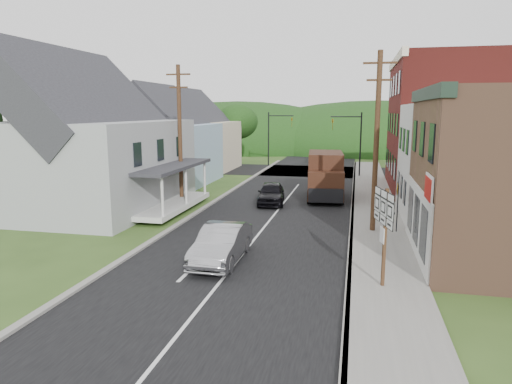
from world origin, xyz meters
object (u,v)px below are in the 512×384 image
Objects in this scene: silver_sedan at (222,244)px; route_sign_cluster at (384,223)px; dark_sedan at (271,193)px; warning_sign at (397,200)px; delivery_van at (325,176)px.

route_sign_cluster reaches higher than silver_sedan.
silver_sedan is 1.09× the size of dark_sedan.
silver_sedan is 9.49m from warning_sign.
route_sign_cluster is at bearing -84.27° from delivery_van.
silver_sedan is 1.34× the size of route_sign_cluster.
dark_sedan is at bearing 90.36° from silver_sedan.
silver_sedan is at bearing -130.92° from warning_sign.
route_sign_cluster is at bearing -87.94° from warning_sign.
dark_sedan is at bearing -146.90° from delivery_van.
silver_sedan is 15.10m from delivery_van.
warning_sign is at bearing 38.46° from silver_sedan.
route_sign_cluster is at bearing -15.26° from silver_sedan.
silver_sedan is 12.10m from dark_sedan.
warning_sign is (7.34, 5.93, 1.01)m from silver_sedan.
dark_sedan is 1.67× the size of warning_sign.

